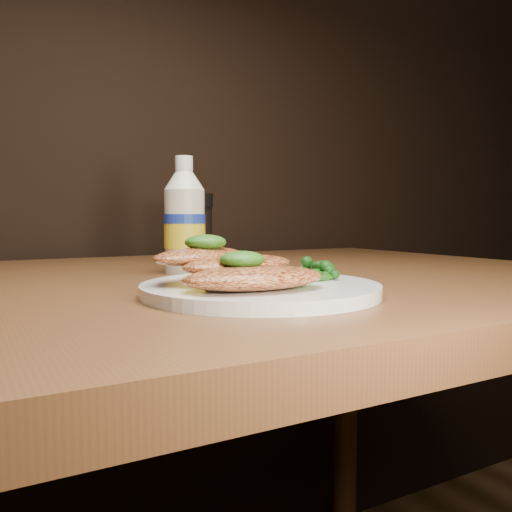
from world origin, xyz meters
TOP-DOWN VIEW (x-y plane):
  - wall_back at (0.00, 1.50)m, footprint 3.00×0.01m
  - plate at (-0.00, 0.86)m, footprint 0.24×0.24m
  - chicken_front at (-0.03, 0.82)m, footprint 0.14×0.09m
  - chicken_mid at (-0.03, 0.87)m, footprint 0.14×0.09m
  - chicken_back at (-0.05, 0.90)m, footprint 0.13×0.11m
  - pesto_front at (-0.04, 0.84)m, footprint 0.04×0.04m
  - pesto_back at (-0.05, 0.90)m, footprint 0.05×0.05m
  - broccolini_bundle at (0.04, 0.87)m, footprint 0.12×0.10m
  - mayo_bottle at (0.01, 1.10)m, footprint 0.07×0.07m
  - pepper_grinder at (0.08, 1.21)m, footprint 0.06×0.06m

SIDE VIEW (x-z plane):
  - plate at x=0.00m, z-range 0.75..0.76m
  - broccolini_bundle at x=0.04m, z-range 0.76..0.78m
  - chicken_front at x=-0.03m, z-range 0.76..0.78m
  - chicken_mid at x=-0.03m, z-range 0.77..0.79m
  - chicken_back at x=-0.05m, z-range 0.78..0.80m
  - pesto_front at x=-0.04m, z-range 0.78..0.80m
  - pesto_back at x=-0.05m, z-range 0.80..0.81m
  - pepper_grinder at x=0.08m, z-range 0.75..0.87m
  - mayo_bottle at x=0.01m, z-range 0.75..0.91m
  - wall_back at x=0.00m, z-range 0.00..2.50m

